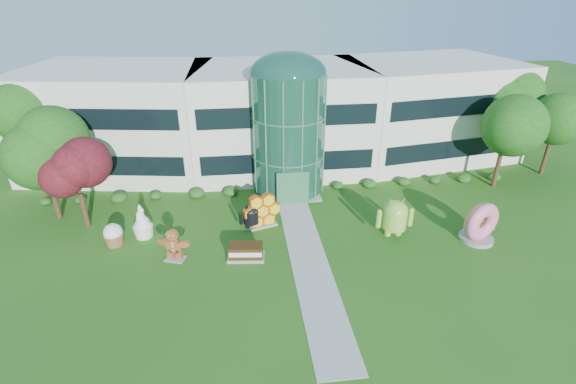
{
  "coord_description": "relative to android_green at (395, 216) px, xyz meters",
  "views": [
    {
      "loc": [
        -4.09,
        -20.56,
        16.14
      ],
      "look_at": [
        -0.76,
        6.0,
        2.6
      ],
      "focal_mm": 26.0,
      "sensor_mm": 36.0,
      "label": 1
    }
  ],
  "objects": [
    {
      "name": "trees_backdrop",
      "position": [
        -6.45,
        9.52,
        2.63
      ],
      "size": [
        52.0,
        8.0,
        8.4
      ],
      "primitive_type": null,
      "color": "#184511",
      "rests_on": "ground"
    },
    {
      "name": "building",
      "position": [
        -6.45,
        14.52,
        3.08
      ],
      "size": [
        46.0,
        15.0,
        9.3
      ],
      "primitive_type": null,
      "color": "beige",
      "rests_on": "ground"
    },
    {
      "name": "tree_red",
      "position": [
        -21.95,
        4.02,
        1.43
      ],
      "size": [
        4.0,
        4.0,
        6.0
      ],
      "primitive_type": null,
      "color": "#3F0C14",
      "rests_on": "ground"
    },
    {
      "name": "gingerbread",
      "position": [
        -15.04,
        -1.07,
        -0.44
      ],
      "size": [
        2.63,
        1.69,
        2.27
      ],
      "primitive_type": null,
      "rotation": [
        0.0,
        0.0,
        -0.33
      ],
      "color": "brown",
      "rests_on": "ground"
    },
    {
      "name": "donut",
      "position": [
        5.54,
        -1.37,
        -0.09
      ],
      "size": [
        3.14,
        2.26,
        2.96
      ],
      "primitive_type": null,
      "rotation": [
        0.0,
        0.0,
        0.35
      ],
      "color": "#D35088",
      "rests_on": "ground"
    },
    {
      "name": "ground",
      "position": [
        -6.45,
        -3.48,
        -1.57
      ],
      "size": [
        140.0,
        140.0,
        0.0
      ],
      "primitive_type": "plane",
      "color": "#215114",
      "rests_on": "ground"
    },
    {
      "name": "android_green",
      "position": [
        0.0,
        0.0,
        0.0
      ],
      "size": [
        2.8,
        1.9,
        3.14
      ],
      "primitive_type": null,
      "rotation": [
        0.0,
        0.0,
        -0.02
      ],
      "color": "#87BE3D",
      "rests_on": "ground"
    },
    {
      "name": "froyo",
      "position": [
        -17.54,
        1.99,
        -0.3
      ],
      "size": [
        1.73,
        1.73,
        2.55
      ],
      "primitive_type": null,
      "rotation": [
        0.0,
        0.0,
        -0.18
      ],
      "color": "white",
      "rests_on": "ground"
    },
    {
      "name": "walkway",
      "position": [
        -6.45,
        -1.48,
        -1.55
      ],
      "size": [
        2.4,
        20.0,
        0.04
      ],
      "primitive_type": "cube",
      "color": "#9E9E93",
      "rests_on": "ground"
    },
    {
      "name": "honeycomb",
      "position": [
        -9.13,
        2.38,
        -0.39
      ],
      "size": [
        3.19,
        1.91,
        2.37
      ],
      "primitive_type": null,
      "rotation": [
        0.0,
        0.0,
        0.3
      ],
      "color": "yellow",
      "rests_on": "ground"
    },
    {
      "name": "android_black",
      "position": [
        -9.95,
        2.27,
        -0.5
      ],
      "size": [
        2.15,
        1.72,
        2.14
      ],
      "primitive_type": null,
      "rotation": [
        0.0,
        0.0,
        0.27
      ],
      "color": "black",
      "rests_on": "ground"
    },
    {
      "name": "cupcake",
      "position": [
        -19.34,
        1.16,
        -0.76
      ],
      "size": [
        1.66,
        1.66,
        1.62
      ],
      "primitive_type": null,
      "rotation": [
        0.0,
        0.0,
        0.27
      ],
      "color": "white",
      "rests_on": "ground"
    },
    {
      "name": "atrium",
      "position": [
        -6.45,
        8.52,
        3.33
      ],
      "size": [
        6.0,
        6.0,
        9.8
      ],
      "primitive_type": "cylinder",
      "color": "#194738",
      "rests_on": "ground"
    },
    {
      "name": "ice_cream_sandwich",
      "position": [
        -10.48,
        -1.57,
        -1.04
      ],
      "size": [
        2.49,
        1.44,
        1.06
      ],
      "primitive_type": null,
      "rotation": [
        0.0,
        0.0,
        -0.11
      ],
      "color": "black",
      "rests_on": "ground"
    }
  ]
}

